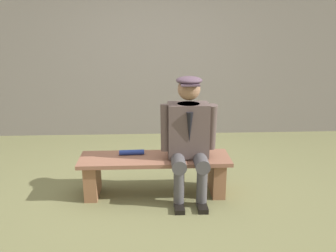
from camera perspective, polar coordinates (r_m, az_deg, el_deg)
name	(u,v)px	position (r m, az deg, el deg)	size (l,w,h in m)	color
ground_plane	(155,193)	(4.12, -2.03, -10.55)	(30.00, 30.00, 0.00)	olive
bench	(155,169)	(4.00, -2.07, -6.85)	(1.63, 0.46, 0.43)	brown
seated_man	(189,133)	(3.81, 3.28, -1.14)	(0.60, 0.62, 1.31)	#50413E
rolled_magazine	(132,152)	(4.02, -5.74, -4.15)	(0.06, 0.06, 0.27)	navy
stadium_wall	(153,58)	(6.06, -2.46, 10.68)	(12.00, 0.24, 2.54)	gray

